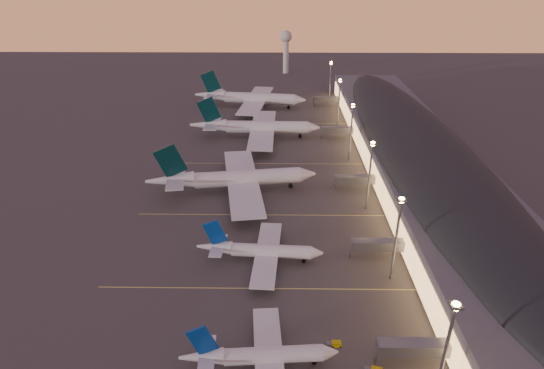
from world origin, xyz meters
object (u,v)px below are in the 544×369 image
at_px(airliner_wide_near, 233,179).
at_px(baggage_tug_b, 334,344).
at_px(airliner_narrow_north, 260,251).
at_px(radar_tower, 286,45).
at_px(airliner_wide_far, 250,98).
at_px(airliner_wide_mid, 255,127).
at_px(airliner_narrow_south, 260,356).

relative_size(airliner_wide_near, baggage_tug_b, 18.69).
xyz_separation_m(airliner_narrow_north, radar_tower, (11.10, 252.04, 18.40)).
bearing_deg(airliner_wide_far, airliner_wide_near, -82.48).
bearing_deg(airliner_narrow_north, airliner_wide_mid, 97.12).
xyz_separation_m(airliner_wide_near, airliner_wide_far, (0.10, 112.79, 0.27)).
relative_size(airliner_narrow_north, baggage_tug_b, 10.82).
relative_size(airliner_narrow_north, airliner_wide_far, 0.55).
relative_size(airliner_narrow_south, airliner_wide_near, 0.54).
distance_m(airliner_narrow_south, radar_tower, 292.31).
height_order(airliner_narrow_north, radar_tower, radar_tower).
bearing_deg(baggage_tug_b, airliner_narrow_north, 119.08).
xyz_separation_m(airliner_narrow_south, airliner_wide_far, (-13.37, 197.36, 2.42)).
relative_size(airliner_narrow_south, airliner_narrow_north, 0.92).
bearing_deg(airliner_narrow_north, airliner_narrow_south, -84.14).
bearing_deg(airliner_narrow_north, airliner_wide_near, 108.66).
height_order(airliner_wide_near, airliner_wide_far, airliner_wide_far).
bearing_deg(airliner_narrow_south, baggage_tug_b, 16.11).
relative_size(airliner_wide_far, baggage_tug_b, 19.63).
height_order(airliner_wide_near, baggage_tug_b, airliner_wide_near).
distance_m(airliner_wide_near, baggage_tug_b, 84.13).
bearing_deg(baggage_tug_b, airliner_wide_mid, 99.99).
distance_m(airliner_narrow_north, airliner_wide_near, 46.67).
bearing_deg(airliner_wide_mid, airliner_wide_near, -94.52).
bearing_deg(radar_tower, airliner_wide_near, -96.37).
bearing_deg(airliner_wide_near, airliner_wide_mid, 76.11).
bearing_deg(radar_tower, airliner_narrow_north, -92.52).
relative_size(airliner_wide_mid, airliner_wide_far, 0.95).
xyz_separation_m(airliner_narrow_south, airliner_narrow_north, (-1.46, 39.51, 0.26)).
height_order(airliner_narrow_south, baggage_tug_b, airliner_narrow_south).
height_order(airliner_wide_far, radar_tower, radar_tower).
bearing_deg(airliner_wide_near, airliner_narrow_south, -89.34).
height_order(airliner_wide_near, radar_tower, radar_tower).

